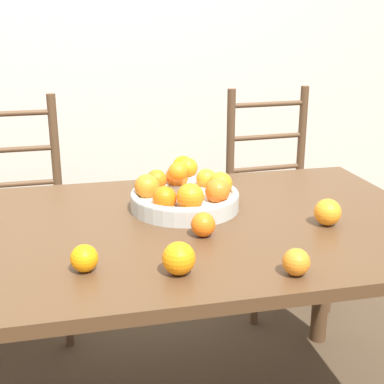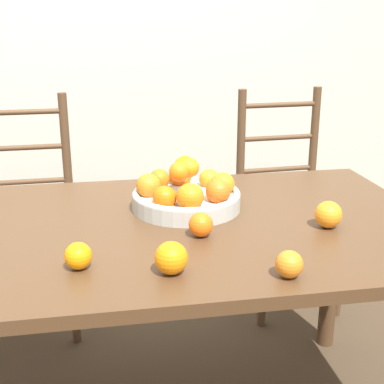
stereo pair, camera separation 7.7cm
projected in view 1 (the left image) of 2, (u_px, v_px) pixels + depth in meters
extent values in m
cube|color=beige|center=(96.00, 28.00, 2.85)|extent=(8.00, 0.06, 2.60)
cube|color=#4C331E|center=(136.00, 232.00, 1.58)|extent=(1.82, 0.96, 0.03)
cylinder|color=#4C331E|center=(324.00, 264.00, 2.25)|extent=(0.07, 0.07, 0.73)
cylinder|color=#B2B7B2|center=(185.00, 201.00, 1.72)|extent=(0.35, 0.35, 0.05)
torus|color=#B2B7B2|center=(185.00, 194.00, 1.71)|extent=(0.35, 0.35, 0.02)
sphere|color=orange|center=(221.00, 184.00, 1.74)|extent=(0.08, 0.08, 0.08)
sphere|color=orange|center=(206.00, 179.00, 1.80)|extent=(0.07, 0.07, 0.07)
sphere|color=orange|center=(177.00, 176.00, 1.82)|extent=(0.08, 0.08, 0.08)
sphere|color=orange|center=(157.00, 180.00, 1.78)|extent=(0.07, 0.07, 0.07)
sphere|color=orange|center=(147.00, 186.00, 1.69)|extent=(0.08, 0.08, 0.08)
sphere|color=orange|center=(165.00, 198.00, 1.61)|extent=(0.07, 0.07, 0.07)
sphere|color=orange|center=(190.00, 197.00, 1.59)|extent=(0.08, 0.08, 0.08)
sphere|color=orange|center=(217.00, 191.00, 1.64)|extent=(0.08, 0.08, 0.08)
sphere|color=orange|center=(187.00, 168.00, 1.69)|extent=(0.06, 0.06, 0.06)
sphere|color=orange|center=(183.00, 166.00, 1.70)|extent=(0.07, 0.07, 0.07)
sphere|color=orange|center=(178.00, 172.00, 1.65)|extent=(0.06, 0.06, 0.06)
sphere|color=orange|center=(179.00, 258.00, 1.27)|extent=(0.08, 0.08, 0.08)
sphere|color=orange|center=(84.00, 258.00, 1.29)|extent=(0.07, 0.07, 0.07)
sphere|color=orange|center=(328.00, 212.00, 1.58)|extent=(0.08, 0.08, 0.08)
sphere|color=orange|center=(203.00, 225.00, 1.50)|extent=(0.07, 0.07, 0.07)
sphere|color=orange|center=(296.00, 262.00, 1.27)|extent=(0.07, 0.07, 0.07)
cylinder|color=#513823|center=(67.00, 297.00, 2.25)|extent=(0.04, 0.04, 0.46)
cylinder|color=#513823|center=(60.00, 205.00, 2.49)|extent=(0.04, 0.04, 1.03)
cube|color=#513823|center=(16.00, 230.00, 2.29)|extent=(0.43, 0.41, 0.04)
cylinder|color=#513823|center=(14.00, 184.00, 2.41)|extent=(0.38, 0.03, 0.02)
cylinder|color=#513823|center=(11.00, 150.00, 2.36)|extent=(0.38, 0.03, 0.02)
cylinder|color=#513823|center=(7.00, 114.00, 2.31)|extent=(0.38, 0.03, 0.02)
cylinder|color=#513823|center=(256.00, 278.00, 2.41)|extent=(0.04, 0.04, 0.46)
cylinder|color=#513823|center=(330.00, 267.00, 2.51)|extent=(0.04, 0.04, 0.46)
cylinder|color=#513823|center=(229.00, 194.00, 2.65)|extent=(0.04, 0.04, 1.03)
cylinder|color=#513823|center=(299.00, 187.00, 2.75)|extent=(0.04, 0.04, 1.03)
cube|color=#513823|center=(280.00, 209.00, 2.55)|extent=(0.44, 0.42, 0.04)
cylinder|color=#513823|center=(266.00, 168.00, 2.66)|extent=(0.38, 0.05, 0.02)
cylinder|color=#513823|center=(267.00, 137.00, 2.62)|extent=(0.38, 0.05, 0.02)
cylinder|color=#513823|center=(268.00, 104.00, 2.57)|extent=(0.38, 0.05, 0.02)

